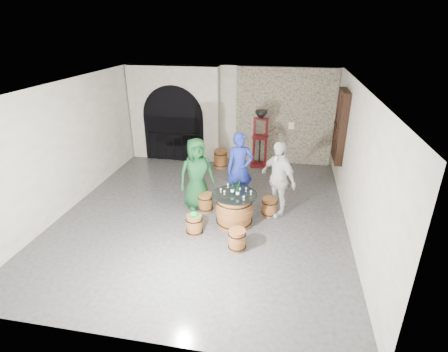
% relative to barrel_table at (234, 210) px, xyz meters
% --- Properties ---
extents(ground, '(8.00, 8.00, 0.00)m').
position_rel_barrel_table_xyz_m(ground, '(-0.83, 0.40, -0.41)').
color(ground, '#302F32').
rests_on(ground, ground).
extents(wall_back, '(8.00, 0.00, 8.00)m').
position_rel_barrel_table_xyz_m(wall_back, '(-0.83, 4.40, 1.19)').
color(wall_back, beige).
rests_on(wall_back, ground).
extents(wall_front, '(8.00, 0.00, 8.00)m').
position_rel_barrel_table_xyz_m(wall_front, '(-0.83, -3.60, 1.19)').
color(wall_front, beige).
rests_on(wall_front, ground).
extents(wall_left, '(0.00, 8.00, 8.00)m').
position_rel_barrel_table_xyz_m(wall_left, '(-4.33, 0.40, 1.19)').
color(wall_left, beige).
rests_on(wall_left, ground).
extents(wall_right, '(0.00, 8.00, 8.00)m').
position_rel_barrel_table_xyz_m(wall_right, '(2.67, 0.40, 1.19)').
color(wall_right, beige).
rests_on(wall_right, ground).
extents(ceiling, '(8.00, 8.00, 0.00)m').
position_rel_barrel_table_xyz_m(ceiling, '(-0.83, 0.40, 2.79)').
color(ceiling, beige).
rests_on(ceiling, wall_back).
extents(stone_facing_panel, '(3.20, 0.12, 3.18)m').
position_rel_barrel_table_xyz_m(stone_facing_panel, '(0.97, 4.34, 1.19)').
color(stone_facing_panel, gray).
rests_on(stone_facing_panel, ground).
extents(arched_opening, '(3.10, 0.60, 3.19)m').
position_rel_barrel_table_xyz_m(arched_opening, '(-2.73, 4.14, 1.18)').
color(arched_opening, beige).
rests_on(arched_opening, ground).
extents(shuttered_window, '(0.23, 1.10, 2.00)m').
position_rel_barrel_table_xyz_m(shuttered_window, '(2.55, 2.80, 1.39)').
color(shuttered_window, black).
rests_on(shuttered_window, wall_right).
extents(barrel_table, '(1.06, 1.06, 0.82)m').
position_rel_barrel_table_xyz_m(barrel_table, '(0.00, 0.00, 0.00)').
color(barrel_table, brown).
rests_on(barrel_table, ground).
extents(barrel_stool_left, '(0.39, 0.39, 0.47)m').
position_rel_barrel_table_xyz_m(barrel_stool_left, '(-0.84, 0.55, -0.17)').
color(barrel_stool_left, brown).
rests_on(barrel_stool_left, ground).
extents(barrel_stool_far, '(0.39, 0.39, 0.47)m').
position_rel_barrel_table_xyz_m(barrel_stool_far, '(-0.04, 1.00, -0.17)').
color(barrel_stool_far, brown).
rests_on(barrel_stool_far, ground).
extents(barrel_stool_right, '(0.39, 0.39, 0.47)m').
position_rel_barrel_table_xyz_m(barrel_stool_right, '(0.80, 0.60, -0.17)').
color(barrel_stool_right, brown).
rests_on(barrel_stool_right, ground).
extents(barrel_stool_near_right, '(0.39, 0.39, 0.47)m').
position_rel_barrel_table_xyz_m(barrel_stool_near_right, '(0.22, -0.98, -0.17)').
color(barrel_stool_near_right, brown).
rests_on(barrel_stool_near_right, ground).
extents(barrel_stool_near_left, '(0.39, 0.39, 0.47)m').
position_rel_barrel_table_xyz_m(barrel_stool_near_left, '(-0.83, -0.55, -0.17)').
color(barrel_stool_near_left, brown).
rests_on(barrel_stool_near_left, ground).
extents(green_cap, '(0.24, 0.19, 0.10)m').
position_rel_barrel_table_xyz_m(green_cap, '(-0.83, -0.55, 0.11)').
color(green_cap, '#0C892E').
rests_on(green_cap, barrel_stool_near_left).
extents(person_green, '(1.09, 1.00, 1.88)m').
position_rel_barrel_table_xyz_m(person_green, '(-1.09, 0.71, 0.53)').
color(person_green, '#113F1C').
rests_on(person_green, ground).
extents(person_blue, '(0.81, 0.65, 1.93)m').
position_rel_barrel_table_xyz_m(person_blue, '(-0.05, 1.19, 0.56)').
color(person_blue, navy).
rests_on(person_blue, ground).
extents(person_white, '(1.13, 1.12, 1.92)m').
position_rel_barrel_table_xyz_m(person_white, '(0.96, 0.72, 0.56)').
color(person_white, beige).
rests_on(person_white, ground).
extents(wine_bottle_left, '(0.08, 0.08, 0.32)m').
position_rel_barrel_table_xyz_m(wine_bottle_left, '(-0.04, -0.01, 0.54)').
color(wine_bottle_left, black).
rests_on(wine_bottle_left, barrel_table).
extents(wine_bottle_center, '(0.08, 0.08, 0.32)m').
position_rel_barrel_table_xyz_m(wine_bottle_center, '(0.09, -0.12, 0.54)').
color(wine_bottle_center, black).
rests_on(wine_bottle_center, barrel_table).
extents(wine_bottle_right, '(0.08, 0.08, 0.32)m').
position_rel_barrel_table_xyz_m(wine_bottle_right, '(0.09, 0.12, 0.54)').
color(wine_bottle_right, black).
rests_on(wine_bottle_right, barrel_table).
extents(tasting_glass_a, '(0.05, 0.05, 0.10)m').
position_rel_barrel_table_xyz_m(tasting_glass_a, '(-0.23, -0.05, 0.46)').
color(tasting_glass_a, '#B06622').
rests_on(tasting_glass_a, barrel_table).
extents(tasting_glass_b, '(0.05, 0.05, 0.10)m').
position_rel_barrel_table_xyz_m(tasting_glass_b, '(0.38, 0.05, 0.46)').
color(tasting_glass_b, '#B06622').
rests_on(tasting_glass_b, barrel_table).
extents(tasting_glass_c, '(0.05, 0.05, 0.10)m').
position_rel_barrel_table_xyz_m(tasting_glass_c, '(-0.21, 0.33, 0.46)').
color(tasting_glass_c, '#B06622').
rests_on(tasting_glass_c, barrel_table).
extents(tasting_glass_d, '(0.05, 0.05, 0.10)m').
position_rel_barrel_table_xyz_m(tasting_glass_d, '(0.24, 0.19, 0.46)').
color(tasting_glass_d, '#B06622').
rests_on(tasting_glass_d, barrel_table).
extents(tasting_glass_e, '(0.05, 0.05, 0.10)m').
position_rel_barrel_table_xyz_m(tasting_glass_e, '(0.25, -0.25, 0.46)').
color(tasting_glass_e, '#B06622').
rests_on(tasting_glass_e, barrel_table).
extents(tasting_glass_f, '(0.05, 0.05, 0.10)m').
position_rel_barrel_table_xyz_m(tasting_glass_f, '(-0.33, 0.04, 0.46)').
color(tasting_glass_f, '#B06622').
rests_on(tasting_glass_f, barrel_table).
extents(side_barrel, '(0.46, 0.46, 0.61)m').
position_rel_barrel_table_xyz_m(side_barrel, '(-1.02, 3.51, -0.10)').
color(side_barrel, brown).
rests_on(side_barrel, ground).
extents(corking_press, '(0.79, 0.47, 1.90)m').
position_rel_barrel_table_xyz_m(corking_press, '(0.24, 3.87, 0.70)').
color(corking_press, '#520D11').
rests_on(corking_press, ground).
extents(control_box, '(0.18, 0.10, 0.22)m').
position_rel_barrel_table_xyz_m(control_box, '(1.22, 4.26, 0.94)').
color(control_box, silver).
rests_on(control_box, wall_back).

